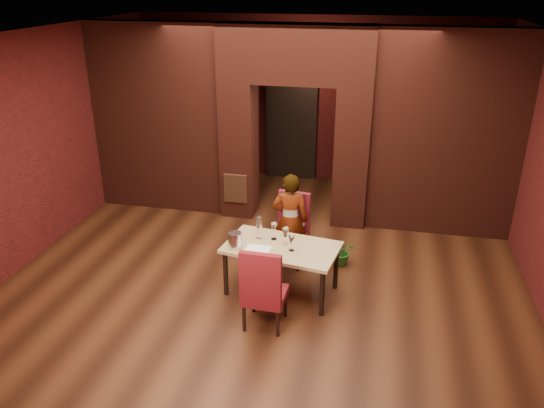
{
  "coord_description": "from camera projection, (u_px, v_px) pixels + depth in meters",
  "views": [
    {
      "loc": [
        1.43,
        -6.28,
        3.88
      ],
      "look_at": [
        0.06,
        0.0,
        1.08
      ],
      "focal_mm": 35.0,
      "sensor_mm": 36.0,
      "label": 1
    }
  ],
  "objects": [
    {
      "name": "rear_door",
      "position": [
        292.0,
        127.0,
        10.65
      ],
      "size": [
        0.9,
        0.08,
        2.1
      ],
      "primitive_type": "cube",
      "color": "black",
      "rests_on": "ground"
    },
    {
      "name": "floor",
      "position": [
        268.0,
        274.0,
        7.46
      ],
      "size": [
        8.0,
        8.0,
        0.0
      ],
      "primitive_type": "plane",
      "color": "#442211",
      "rests_on": "ground"
    },
    {
      "name": "rear_door_frame",
      "position": [
        291.0,
        128.0,
        10.61
      ],
      "size": [
        1.02,
        0.04,
        2.22
      ],
      "primitive_type": "cube",
      "color": "black",
      "rests_on": "ground"
    },
    {
      "name": "lintel",
      "position": [
        296.0,
        54.0,
        8.15
      ],
      "size": [
        2.45,
        0.55,
        0.9
      ],
      "primitive_type": "cube",
      "color": "maroon",
      "rests_on": "ground"
    },
    {
      "name": "wine_bucket",
      "position": [
        235.0,
        240.0,
        6.71
      ],
      "size": [
        0.17,
        0.17,
        0.21
      ],
      "primitive_type": "cylinder",
      "color": "#B2B1B8",
      "rests_on": "dining_table"
    },
    {
      "name": "wing_wall_right",
      "position": [
        446.0,
        135.0,
        8.15
      ],
      "size": [
        2.28,
        0.35,
        3.2
      ],
      "primitive_type": "cube",
      "color": "maroon",
      "rests_on": "ground"
    },
    {
      "name": "wine_glass_a",
      "position": [
        274.0,
        231.0,
        6.93
      ],
      "size": [
        0.09,
        0.09,
        0.23
      ],
      "primitive_type": null,
      "color": "white",
      "rests_on": "dining_table"
    },
    {
      "name": "pillar_left",
      "position": [
        239.0,
        149.0,
        8.98
      ],
      "size": [
        0.55,
        0.55,
        2.3
      ],
      "primitive_type": "cube",
      "color": "maroon",
      "rests_on": "ground"
    },
    {
      "name": "ceiling",
      "position": [
        267.0,
        38.0,
        6.18
      ],
      "size": [
        7.0,
        8.0,
        0.04
      ],
      "primitive_type": "cube",
      "color": "silver",
      "rests_on": "ground"
    },
    {
      "name": "chair_far",
      "position": [
        290.0,
        230.0,
        7.58
      ],
      "size": [
        0.53,
        0.53,
        1.03
      ],
      "primitive_type": "cube",
      "rotation": [
        0.0,
        0.0,
        -0.14
      ],
      "color": "maroon",
      "rests_on": "ground"
    },
    {
      "name": "wing_wall_left",
      "position": [
        159.0,
        119.0,
        9.07
      ],
      "size": [
        2.28,
        0.35,
        3.2
      ],
      "primitive_type": "cube",
      "color": "maroon",
      "rests_on": "ground"
    },
    {
      "name": "pillar_right",
      "position": [
        352.0,
        157.0,
        8.6
      ],
      "size": [
        0.55,
        0.55,
        2.3
      ],
      "primitive_type": "cube",
      "color": "maroon",
      "rests_on": "ground"
    },
    {
      "name": "vent_panel",
      "position": [
        235.0,
        189.0,
        8.95
      ],
      "size": [
        0.4,
        0.03,
        0.5
      ],
      "primitive_type": "cube",
      "color": "#A95A31",
      "rests_on": "ground"
    },
    {
      "name": "wine_glass_b",
      "position": [
        285.0,
        236.0,
        6.8
      ],
      "size": [
        0.09,
        0.09,
        0.23
      ],
      "primitive_type": null,
      "color": "white",
      "rests_on": "dining_table"
    },
    {
      "name": "dining_table",
      "position": [
        281.0,
        269.0,
        6.93
      ],
      "size": [
        1.55,
        1.02,
        0.68
      ],
      "primitive_type": "cube",
      "rotation": [
        0.0,
        0.0,
        -0.15
      ],
      "color": "tan",
      "rests_on": "ground"
    },
    {
      "name": "potted_plant",
      "position": [
        342.0,
        251.0,
        7.63
      ],
      "size": [
        0.4,
        0.35,
        0.43
      ],
      "primitive_type": "imported",
      "rotation": [
        0.0,
        0.0,
        0.04
      ],
      "color": "#24611E",
      "rests_on": "ground"
    },
    {
      "name": "tasting_sheet",
      "position": [
        258.0,
        249.0,
        6.72
      ],
      "size": [
        0.32,
        0.24,
        0.0
      ],
      "primitive_type": "cube",
      "rotation": [
        0.0,
        0.0,
        -0.04
      ],
      "color": "white",
      "rests_on": "dining_table"
    },
    {
      "name": "chair_near",
      "position": [
        265.0,
        286.0,
        6.2
      ],
      "size": [
        0.5,
        0.5,
        1.06
      ],
      "primitive_type": "cube",
      "rotation": [
        0.0,
        0.0,
        3.11
      ],
      "color": "maroon",
      "rests_on": "ground"
    },
    {
      "name": "wall_front",
      "position": [
        123.0,
        380.0,
        3.23
      ],
      "size": [
        7.0,
        0.04,
        3.2
      ],
      "primitive_type": "cube",
      "color": "maroon",
      "rests_on": "ground"
    },
    {
      "name": "wall_back",
      "position": [
        313.0,
        100.0,
        10.4
      ],
      "size": [
        7.0,
        0.04,
        3.2
      ],
      "primitive_type": "cube",
      "color": "maroon",
      "rests_on": "ground"
    },
    {
      "name": "wine_glass_c",
      "position": [
        292.0,
        243.0,
        6.65
      ],
      "size": [
        0.08,
        0.08,
        0.21
      ],
      "primitive_type": null,
      "color": "white",
      "rests_on": "dining_table"
    },
    {
      "name": "water_bottle",
      "position": [
        259.0,
        227.0,
        6.94
      ],
      "size": [
        0.07,
        0.07,
        0.32
      ],
      "primitive_type": "cylinder",
      "color": "white",
      "rests_on": "dining_table"
    },
    {
      "name": "person_seated",
      "position": [
        290.0,
        220.0,
        7.47
      ],
      "size": [
        0.54,
        0.38,
        1.39
      ],
      "primitive_type": "imported",
      "rotation": [
        0.0,
        0.0,
        3.25
      ],
      "color": "silver",
      "rests_on": "ground"
    },
    {
      "name": "wall_left",
      "position": [
        27.0,
        149.0,
        7.5
      ],
      "size": [
        0.04,
        8.0,
        3.2
      ],
      "primitive_type": "cube",
      "color": "maroon",
      "rests_on": "ground"
    }
  ]
}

